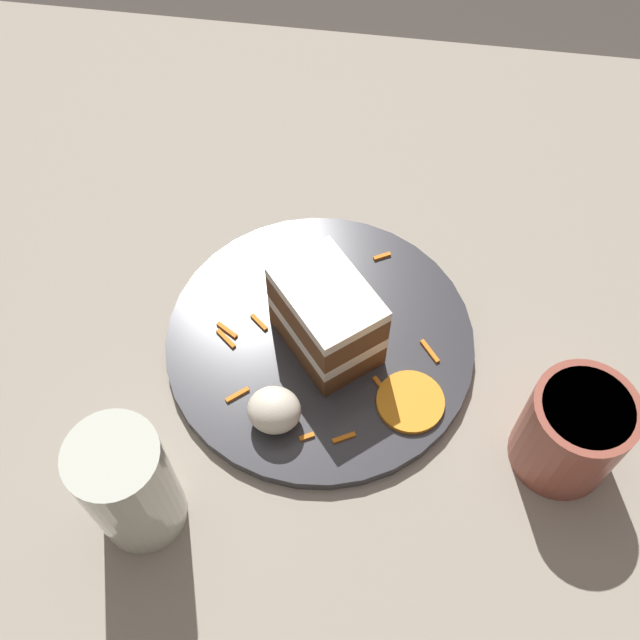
% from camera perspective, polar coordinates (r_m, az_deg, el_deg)
% --- Properties ---
extents(ground_plane, '(6.00, 6.00, 0.00)m').
position_cam_1_polar(ground_plane, '(0.72, -3.48, -6.48)').
color(ground_plane, '#38332D').
rests_on(ground_plane, ground).
extents(dining_table, '(0.96, 1.05, 0.03)m').
position_cam_1_polar(dining_table, '(0.71, -3.53, -5.99)').
color(dining_table, gray).
rests_on(dining_table, ground).
extents(plate, '(0.29, 0.29, 0.01)m').
position_cam_1_polar(plate, '(0.71, -0.00, -1.56)').
color(plate, '#333338').
rests_on(plate, dining_table).
extents(cake_slice, '(0.11, 0.12, 0.09)m').
position_cam_1_polar(cake_slice, '(0.67, 0.52, 0.22)').
color(cake_slice, brown).
rests_on(cake_slice, plate).
extents(cream_dollop, '(0.05, 0.04, 0.04)m').
position_cam_1_polar(cream_dollop, '(0.65, -3.51, -6.87)').
color(cream_dollop, silver).
rests_on(cream_dollop, plate).
extents(orange_garnish, '(0.06, 0.06, 0.01)m').
position_cam_1_polar(orange_garnish, '(0.68, 6.88, -6.45)').
color(orange_garnish, orange).
rests_on(orange_garnish, plate).
extents(carrot_shreds_scatter, '(0.21, 0.22, 0.00)m').
position_cam_1_polar(carrot_shreds_scatter, '(0.70, -0.97, -2.78)').
color(carrot_shreds_scatter, orange).
rests_on(carrot_shreds_scatter, plate).
extents(drinking_glass, '(0.07, 0.07, 0.13)m').
position_cam_1_polar(drinking_glass, '(0.62, -14.14, -12.45)').
color(drinking_glass, beige).
rests_on(drinking_glass, dining_table).
extents(coffee_mug, '(0.09, 0.09, 0.10)m').
position_cam_1_polar(coffee_mug, '(0.65, 18.71, -7.94)').
color(coffee_mug, '#994C3D').
rests_on(coffee_mug, dining_table).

